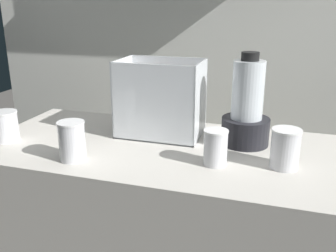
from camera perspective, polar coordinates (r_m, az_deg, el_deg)
name	(u,v)px	position (r m, az deg, el deg)	size (l,w,h in m)	color
counter	(168,249)	(1.60, 0.00, -18.35)	(1.40, 0.64, 0.90)	beige
back_wall_unit	(210,30)	(2.03, 6.48, 14.44)	(2.60, 0.24, 2.50)	silver
carrot_display_bin	(158,112)	(1.48, -1.51, 2.10)	(0.32, 0.21, 0.30)	white
blender_pitcher	(246,111)	(1.39, 11.91, 2.24)	(0.18, 0.18, 0.34)	black
juice_cup_orange_far_left	(6,128)	(1.55, -23.52, -0.29)	(0.10, 0.10, 0.12)	white
juice_cup_beet_left	(72,143)	(1.28, -14.43, -2.55)	(0.09, 0.09, 0.13)	white
juice_cup_mango_middle	(215,149)	(1.22, 7.26, -3.47)	(0.08, 0.08, 0.12)	white
juice_cup_carrot_right	(285,151)	(1.24, 17.45, -3.60)	(0.09, 0.09, 0.13)	white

